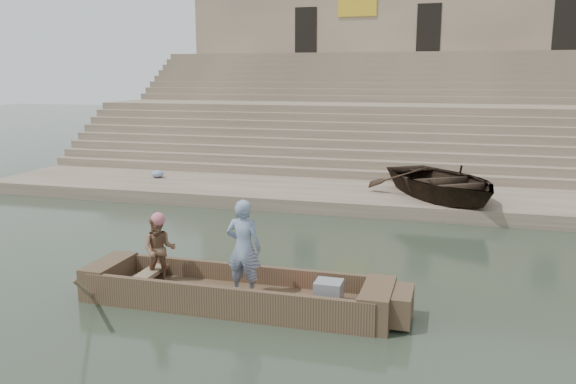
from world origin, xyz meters
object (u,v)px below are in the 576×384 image
at_px(standing_man, 244,248).
at_px(television, 328,292).
at_px(rowing_man, 159,250).
at_px(beached_rowboat, 443,182).
at_px(main_rowboat, 235,299).

xyz_separation_m(standing_man, television, (1.51, 0.03, -0.67)).
xyz_separation_m(rowing_man, beached_rowboat, (4.92, 8.56, 0.04)).
bearing_deg(standing_man, beached_rowboat, -109.79).
bearing_deg(beached_rowboat, main_rowboat, -144.59).
xyz_separation_m(main_rowboat, television, (1.70, -0.00, 0.31)).
xyz_separation_m(standing_man, rowing_man, (-1.74, 0.18, -0.23)).
bearing_deg(main_rowboat, beached_rowboat, 68.82).
xyz_separation_m(main_rowboat, standing_man, (0.19, -0.03, 0.98)).
bearing_deg(standing_man, television, -178.59).
distance_m(television, beached_rowboat, 8.88).
distance_m(main_rowboat, beached_rowboat, 9.37).
height_order(main_rowboat, television, television).
bearing_deg(television, standing_man, -178.79).
height_order(main_rowboat, beached_rowboat, beached_rowboat).
xyz_separation_m(standing_man, beached_rowboat, (3.18, 8.74, -0.19)).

